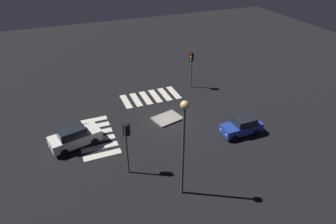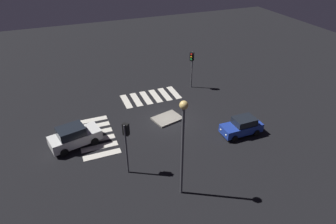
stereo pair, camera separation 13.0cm
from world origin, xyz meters
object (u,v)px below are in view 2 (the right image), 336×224
Objects in this scene: traffic_light_north at (126,136)px; car_blue at (242,126)px; traffic_light_south at (192,61)px; street_lamp at (183,134)px; car_white at (74,136)px; traffic_island at (167,119)px.

car_blue is at bearing -40.10° from traffic_light_north.
street_lamp is (7.92, 15.05, 1.82)m from traffic_light_south.
car_blue is 10.71m from traffic_light_south.
car_white is at bearing -23.47° from traffic_light_south.
traffic_light_north is (-3.50, 5.00, 2.43)m from car_white.
traffic_light_north reaches higher than car_white.
car_white reaches higher than car_blue.
car_blue is 0.51× the size of street_lamp.
traffic_light_north is at bearing -67.88° from car_white.
traffic_light_north is 0.59× the size of street_lamp.
car_white is 15.89m from traffic_light_south.
car_white is (14.56, -3.93, 0.12)m from car_blue.
car_blue is at bearing 43.57° from traffic_light_south.
street_lamp is (8.17, 4.65, 4.37)m from car_blue.
car_blue is 15.08m from car_white.
traffic_light_south is 17.10m from street_lamp.
car_white is 0.61× the size of street_lamp.
traffic_island is at bearing 1.13° from traffic_light_north.
car_white is at bearing 5.79° from traffic_island.
street_lamp is at bearing 74.26° from traffic_island.
traffic_light_south is at bearing 11.42° from car_white.
street_lamp reaches higher than car_white.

